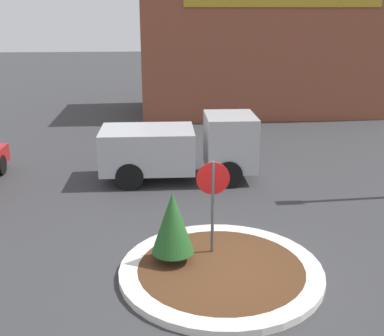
# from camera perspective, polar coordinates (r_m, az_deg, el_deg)

# --- Properties ---
(ground_plane) EXTENTS (120.00, 120.00, 0.00)m
(ground_plane) POSITION_cam_1_polar(r_m,az_deg,el_deg) (10.60, 3.44, -12.42)
(ground_plane) COLOR #38383A
(traffic_island) EXTENTS (4.36, 4.36, 0.16)m
(traffic_island) POSITION_cam_1_polar(r_m,az_deg,el_deg) (10.56, 3.45, -12.04)
(traffic_island) COLOR silver
(traffic_island) RESTS_ON ground_plane
(stop_sign) EXTENTS (0.73, 0.07, 2.31)m
(stop_sign) POSITION_cam_1_polar(r_m,az_deg,el_deg) (10.54, 2.49, -2.87)
(stop_sign) COLOR #4C4C51
(stop_sign) RESTS_ON ground_plane
(island_shrub) EXTENTS (0.92, 0.92, 1.60)m
(island_shrub) POSITION_cam_1_polar(r_m,az_deg,el_deg) (10.36, -2.31, -6.46)
(island_shrub) COLOR brown
(island_shrub) RESTS_ON traffic_island
(utility_truck) EXTENTS (5.08, 2.19, 2.16)m
(utility_truck) POSITION_cam_1_polar(r_m,az_deg,el_deg) (15.87, -1.35, 2.54)
(utility_truck) COLOR #B2B2B7
(utility_truck) RESTS_ON ground_plane
(storefront_building) EXTENTS (13.64, 6.07, 6.81)m
(storefront_building) POSITION_cam_1_polar(r_m,az_deg,el_deg) (27.41, 8.90, 13.79)
(storefront_building) COLOR brown
(storefront_building) RESTS_ON ground_plane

